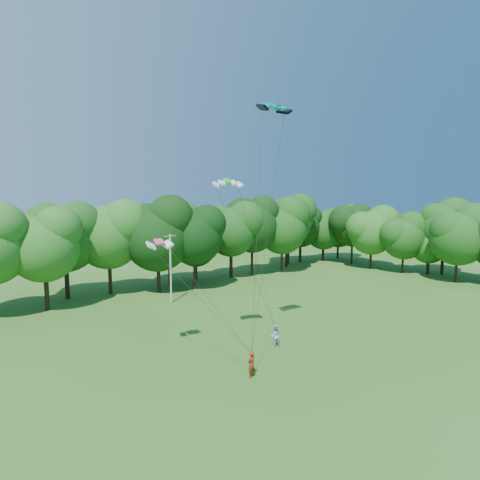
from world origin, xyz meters
TOP-DOWN VIEW (x-y plane):
  - ground at (0.00, 0.00)m, footprint 160.00×160.00m
  - utility_pole at (1.43, 28.62)m, footprint 1.70×0.21m
  - kite_flyer_left at (-3.66, 7.77)m, footprint 0.74×0.54m
  - kite_flyer_right at (1.63, 10.74)m, footprint 1.11×0.97m
  - kite_teal at (0.99, 10.52)m, footprint 2.92×1.47m
  - kite_green at (-1.80, 12.97)m, footprint 2.62×1.94m
  - kite_pink at (-7.09, 14.78)m, footprint 2.13×1.21m
  - tree_back_center at (7.53, 32.79)m, footprint 8.78×8.78m
  - tree_back_east at (33.15, 38.82)m, footprint 8.53×8.53m
  - tree_flank_east at (44.10, 16.74)m, footprint 6.26×6.26m

SIDE VIEW (x-z plane):
  - ground at x=0.00m, z-range 0.00..0.00m
  - kite_flyer_left at x=-3.66m, z-range 0.00..1.88m
  - kite_flyer_right at x=1.63m, z-range 0.00..1.92m
  - utility_pole at x=1.43m, z-range 0.11..8.61m
  - tree_flank_east at x=44.10m, z-range 1.13..10.24m
  - tree_back_east at x=33.15m, z-range 1.54..13.96m
  - tree_back_center at x=7.53m, z-range 1.59..14.36m
  - kite_pink at x=-7.09m, z-range 9.18..9.63m
  - kite_green at x=-1.80m, z-range 13.94..14.43m
  - kite_teal at x=0.99m, z-range 19.90..20.45m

